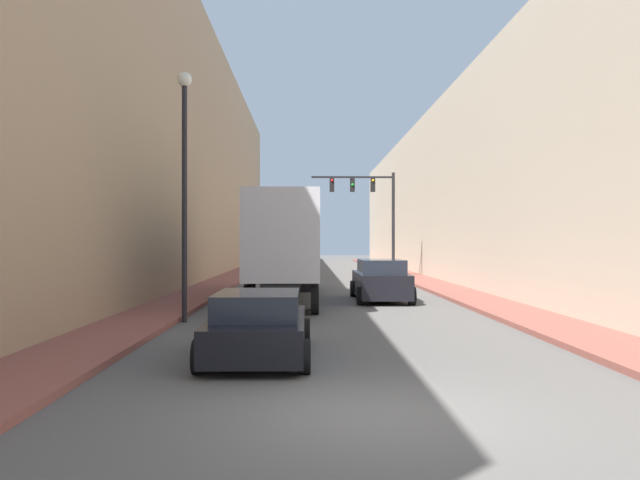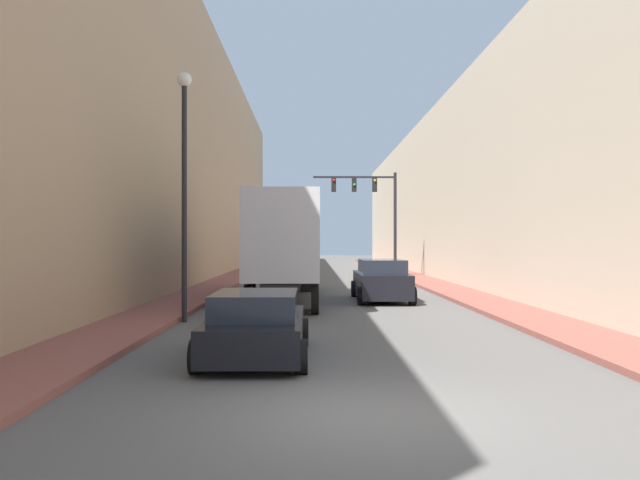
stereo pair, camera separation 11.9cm
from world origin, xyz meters
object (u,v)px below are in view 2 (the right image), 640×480
(sedan_car, at_px, (256,326))
(street_lamp, at_px, (184,164))
(suv_car, at_px, (381,281))
(semi_truck, at_px, (287,244))
(traffic_signal_gantry, at_px, (374,204))

(sedan_car, distance_m, street_lamp, 7.59)
(suv_car, bearing_deg, street_lamp, -135.12)
(semi_truck, bearing_deg, suv_car, -6.57)
(suv_car, xyz_separation_m, traffic_signal_gantry, (1.25, 15.08, 4.06))
(semi_truck, xyz_separation_m, suv_car, (3.84, -0.44, -1.49))
(semi_truck, bearing_deg, street_lamp, -111.73)
(semi_truck, relative_size, sedan_car, 2.98)
(suv_car, height_order, street_lamp, street_lamp)
(suv_car, relative_size, traffic_signal_gantry, 0.71)
(sedan_car, relative_size, suv_car, 0.89)
(semi_truck, xyz_separation_m, sedan_car, (-0.15, -12.90, -1.64))
(semi_truck, distance_m, sedan_car, 13.00)
(semi_truck, distance_m, suv_car, 4.15)
(semi_truck, relative_size, street_lamp, 1.74)
(semi_truck, distance_m, traffic_signal_gantry, 15.71)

